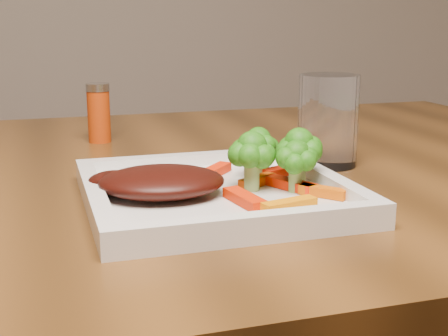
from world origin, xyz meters
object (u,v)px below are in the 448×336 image
object	(u,v)px
steak	(162,182)
drinking_glass	(328,121)
plate	(215,197)
spice_shaker	(99,113)

from	to	relation	value
steak	drinking_glass	size ratio (longest dim) A/B	1.09
plate	spice_shaker	distance (m)	0.38
plate	steak	xyz separation A→B (m)	(-0.06, 0.00, 0.02)
steak	spice_shaker	bearing A→B (deg)	94.00
spice_shaker	steak	bearing A→B (deg)	-86.00
steak	spice_shaker	world-z (taller)	spice_shaker
drinking_glass	plate	bearing A→B (deg)	-147.69
steak	drinking_glass	xyz separation A→B (m)	(0.25, 0.12, 0.03)
steak	drinking_glass	world-z (taller)	drinking_glass
spice_shaker	drinking_glass	world-z (taller)	drinking_glass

